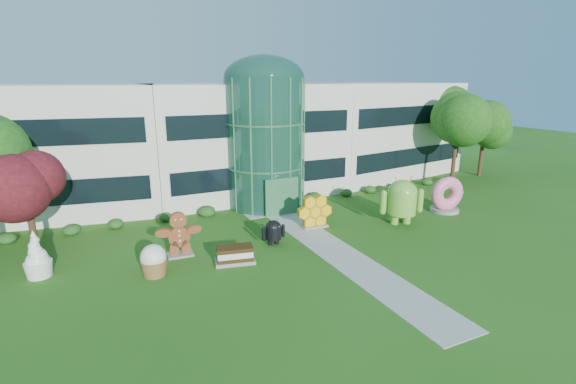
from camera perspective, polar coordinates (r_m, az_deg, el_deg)
name	(u,v)px	position (r m, az deg, el deg)	size (l,w,h in m)	color
ground	(350,261)	(23.48, 8.47, -9.37)	(140.00, 140.00, 0.00)	#215114
building	(239,137)	(37.93, -6.66, 7.45)	(46.00, 15.00, 9.30)	beige
atrium	(265,143)	(32.34, -3.16, 6.64)	(6.00, 6.00, 9.80)	#194738
walkway	(331,248)	(25.00, 5.90, -7.66)	(2.40, 20.00, 0.04)	#9E9E93
tree_red	(29,209)	(26.15, -31.89, -1.99)	(4.00, 4.00, 6.00)	#3F0C14
trees_backdrop	(260,151)	(33.36, -3.80, 5.68)	(52.00, 8.00, 8.40)	#144511
android_green	(402,198)	(29.53, 15.33, -0.82)	(3.22, 2.15, 3.65)	#70AF38
android_black	(273,230)	(25.18, -2.01, -5.28)	(1.57, 1.05, 1.78)	black
donut	(446,194)	(33.46, 20.78, -0.22)	(2.64, 1.27, 2.75)	#DC538D
gingerbread	(179,234)	(24.29, -14.69, -5.54)	(2.82, 1.09, 2.61)	maroon
ice_cream_sandwich	(235,255)	(23.05, -7.28, -8.51)	(2.14, 1.07, 0.95)	black
honeycomb	(315,213)	(28.06, 3.65, -2.84)	(2.60, 0.93, 2.05)	yellow
froyo	(36,254)	(24.57, -31.16, -7.30)	(1.42, 1.42, 2.43)	white
cupcake	(154,260)	(22.41, -17.91, -8.86)	(1.40, 1.40, 1.68)	white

